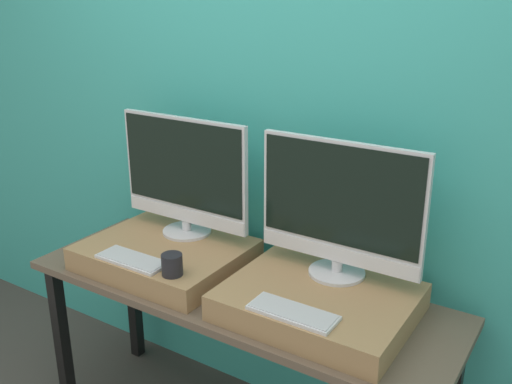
{
  "coord_description": "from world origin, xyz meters",
  "views": [
    {
      "loc": [
        1.1,
        -1.29,
        1.79
      ],
      "look_at": [
        0.0,
        0.42,
        1.07
      ],
      "focal_mm": 40.0,
      "sensor_mm": 36.0,
      "label": 1
    }
  ],
  "objects_px": {
    "keyboard_left": "(132,260)",
    "keyboard_right": "(293,312)",
    "mug": "(172,265)",
    "monitor_right": "(340,208)",
    "monitor_left": "(184,175)"
  },
  "relations": [
    {
      "from": "monitor_right",
      "to": "monitor_left",
      "type": "bearing_deg",
      "value": 180.0
    },
    {
      "from": "monitor_left",
      "to": "keyboard_right",
      "type": "distance_m",
      "value": 0.81
    },
    {
      "from": "keyboard_left",
      "to": "keyboard_right",
      "type": "bearing_deg",
      "value": 0.0
    },
    {
      "from": "mug",
      "to": "monitor_right",
      "type": "distance_m",
      "value": 0.63
    },
    {
      "from": "keyboard_right",
      "to": "mug",
      "type": "bearing_deg",
      "value": 180.0
    },
    {
      "from": "mug",
      "to": "monitor_left",
      "type": "bearing_deg",
      "value": 121.39
    },
    {
      "from": "mug",
      "to": "monitor_right",
      "type": "height_order",
      "value": "monitor_right"
    },
    {
      "from": "mug",
      "to": "monitor_right",
      "type": "relative_size",
      "value": 0.13
    },
    {
      "from": "monitor_right",
      "to": "mug",
      "type": "bearing_deg",
      "value": -146.8
    },
    {
      "from": "keyboard_left",
      "to": "monitor_right",
      "type": "bearing_deg",
      "value": 25.06
    },
    {
      "from": "keyboard_left",
      "to": "monitor_right",
      "type": "distance_m",
      "value": 0.81
    },
    {
      "from": "monitor_left",
      "to": "monitor_right",
      "type": "xyz_separation_m",
      "value": [
        0.69,
        0.0,
        0.0
      ]
    },
    {
      "from": "keyboard_left",
      "to": "monitor_right",
      "type": "xyz_separation_m",
      "value": [
        0.69,
        0.32,
        0.25
      ]
    },
    {
      "from": "keyboard_right",
      "to": "monitor_right",
      "type": "bearing_deg",
      "value": 90.0
    },
    {
      "from": "keyboard_left",
      "to": "monitor_right",
      "type": "relative_size",
      "value": 0.48
    }
  ]
}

